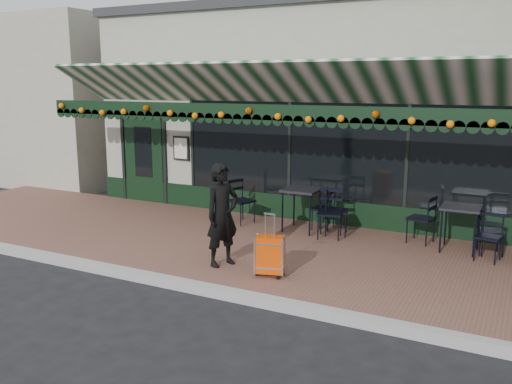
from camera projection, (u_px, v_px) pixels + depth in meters
The scene contains 16 objects.
ground at pixel (240, 299), 7.61m from camera, with size 80.00×80.00×0.00m, color black.
sidewalk at pixel (296, 254), 9.34m from camera, with size 18.00×4.00×0.15m, color brown.
curb at pixel (237, 296), 7.52m from camera, with size 18.00×0.16×0.15m, color #9E9E99.
restaurant_building at pixel (385, 110), 13.99m from camera, with size 12.00×9.60×4.50m.
neighbor_building_left at pixel (35, 98), 19.91m from camera, with size 12.00×8.00×4.80m, color #AEAA98.
woman at pixel (222, 215), 8.43m from camera, with size 0.59×0.39×1.62m, color black.
suitcase at pixel (270, 255), 8.03m from camera, with size 0.46×0.34×0.95m.
cafe_table_a at pixel (461, 211), 9.16m from camera, with size 0.63×0.63×0.78m.
cafe_table_b at pixel (302, 193), 10.41m from camera, with size 0.67×0.67×0.83m.
chair_a_left at pixel (421, 219), 9.68m from camera, with size 0.44×0.44×0.87m, color black, non-canonical shape.
chair_a_right at pixel (491, 232), 9.03m from camera, with size 0.39×0.39×0.79m, color black, non-canonical shape.
chair_a_front at pixel (489, 237), 8.70m from camera, with size 0.39×0.39×0.78m, color black, non-canonical shape.
chair_b_left at pixel (323, 209), 10.59m from camera, with size 0.40×0.40×0.80m, color black, non-canonical shape.
chair_b_right at pixel (336, 212), 10.19m from camera, with size 0.45×0.45×0.89m, color black, non-canonical shape.
chair_b_front at pixel (330, 214), 9.98m from camera, with size 0.46×0.46×0.91m, color black, non-canonical shape.
chair_solo at pixel (242, 201), 11.03m from camera, with size 0.45×0.45×0.90m, color black, non-canonical shape.
Camera 1 is at (3.46, -6.27, 3.00)m, focal length 38.00 mm.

